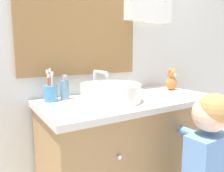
{
  "coord_description": "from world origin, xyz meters",
  "views": [
    {
      "loc": [
        -0.84,
        -0.82,
        1.09
      ],
      "look_at": [
        -0.16,
        0.26,
        0.89
      ],
      "focal_mm": 35.0,
      "sensor_mm": 36.0,
      "label": 1
    }
  ],
  "objects_px": {
    "sink_basin": "(111,92)",
    "child_figure": "(207,163)",
    "teddy_bear": "(172,80)",
    "soap_dispenser": "(65,89)",
    "toothbrush_holder": "(51,93)"
  },
  "relations": [
    {
      "from": "soap_dispenser",
      "to": "toothbrush_holder",
      "type": "bearing_deg",
      "value": -173.61
    },
    {
      "from": "child_figure",
      "to": "soap_dispenser",
      "type": "bearing_deg",
      "value": 126.0
    },
    {
      "from": "soap_dispenser",
      "to": "sink_basin",
      "type": "bearing_deg",
      "value": -42.24
    },
    {
      "from": "child_figure",
      "to": "teddy_bear",
      "type": "relative_size",
      "value": 5.24
    },
    {
      "from": "child_figure",
      "to": "teddy_bear",
      "type": "xyz_separation_m",
      "value": [
        0.34,
        0.57,
        0.34
      ]
    },
    {
      "from": "soap_dispenser",
      "to": "child_figure",
      "type": "height_order",
      "value": "soap_dispenser"
    },
    {
      "from": "soap_dispenser",
      "to": "teddy_bear",
      "type": "xyz_separation_m",
      "value": [
        0.84,
        -0.11,
        0.02
      ]
    },
    {
      "from": "sink_basin",
      "to": "teddy_bear",
      "type": "relative_size",
      "value": 2.47
    },
    {
      "from": "toothbrush_holder",
      "to": "soap_dispenser",
      "type": "xyz_separation_m",
      "value": [
        0.09,
        0.01,
        0.01
      ]
    },
    {
      "from": "sink_basin",
      "to": "soap_dispenser",
      "type": "height_order",
      "value": "sink_basin"
    },
    {
      "from": "toothbrush_holder",
      "to": "soap_dispenser",
      "type": "distance_m",
      "value": 0.09
    },
    {
      "from": "sink_basin",
      "to": "child_figure",
      "type": "relative_size",
      "value": 0.47
    },
    {
      "from": "toothbrush_holder",
      "to": "child_figure",
      "type": "xyz_separation_m",
      "value": [
        0.59,
        -0.68,
        -0.32
      ]
    },
    {
      "from": "child_figure",
      "to": "sink_basin",
      "type": "bearing_deg",
      "value": 119.8
    },
    {
      "from": "toothbrush_holder",
      "to": "child_figure",
      "type": "height_order",
      "value": "toothbrush_holder"
    }
  ]
}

